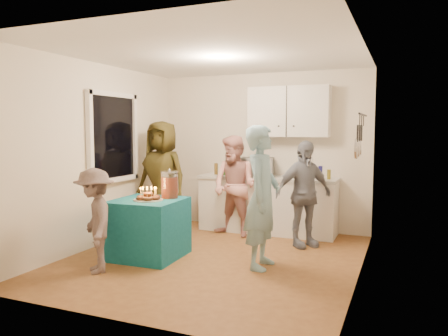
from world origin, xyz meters
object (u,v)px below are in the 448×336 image
at_px(party_table, 148,228).
at_px(woman_back_right, 304,194).
at_px(woman_back_center, 235,186).
at_px(counter, 267,206).
at_px(man_birthday, 262,197).
at_px(woman_back_left, 162,177).
at_px(punch_jar, 170,185).
at_px(microwave, 257,167).
at_px(child_near_left, 95,221).

bearing_deg(party_table, woman_back_right, 36.38).
bearing_deg(woman_back_center, counter, 66.34).
xyz_separation_m(counter, man_birthday, (0.48, -1.78, 0.43)).
bearing_deg(woman_back_left, woman_back_center, 16.27).
relative_size(counter, woman_back_right, 1.45).
xyz_separation_m(counter, punch_jar, (-0.82, -1.74, 0.50)).
relative_size(counter, man_birthday, 1.28).
relative_size(microwave, woman_back_right, 0.36).
relative_size(woman_back_left, child_near_left, 1.47).
bearing_deg(party_table, child_near_left, -107.15).
bearing_deg(party_table, woman_back_left, 112.76).
distance_m(woman_back_left, woman_back_center, 1.18).
bearing_deg(counter, punch_jar, -115.20).
distance_m(party_table, child_near_left, 0.83).
xyz_separation_m(counter, woman_back_center, (-0.39, -0.46, 0.36)).
bearing_deg(woman_back_right, man_birthday, -147.14).
height_order(man_birthday, woman_back_right, man_birthday).
relative_size(party_table, punch_jar, 2.50).
bearing_deg(punch_jar, woman_back_center, 71.55).
bearing_deg(microwave, woman_back_right, -47.52).
bearing_deg(counter, woman_back_center, -130.37).
bearing_deg(man_birthday, woman_back_right, -14.36).
xyz_separation_m(party_table, woman_back_left, (-0.52, 1.25, 0.52)).
bearing_deg(child_near_left, woman_back_center, 113.58).
distance_m(microwave, woman_back_center, 0.57).
relative_size(punch_jar, child_near_left, 0.28).
bearing_deg(microwave, man_birthday, -81.65).
bearing_deg(party_table, punch_jar, 45.46).
relative_size(woman_back_center, woman_back_right, 1.04).
bearing_deg(man_birthday, microwave, 18.79).
relative_size(microwave, punch_jar, 1.59).
distance_m(counter, woman_back_center, 0.70).
relative_size(microwave, man_birthday, 0.32).
distance_m(woman_back_center, child_near_left, 2.42).
bearing_deg(man_birthday, child_near_left, 116.70).
distance_m(man_birthday, woman_back_center, 1.58).
height_order(counter, woman_back_right, woman_back_right).
relative_size(counter, punch_jar, 6.47).
relative_size(counter, woman_back_left, 1.22).
bearing_deg(party_table, counter, 62.27).
bearing_deg(woman_back_right, party_table, 172.07).
bearing_deg(woman_back_center, party_table, -96.30).
xyz_separation_m(woman_back_center, child_near_left, (-0.87, -2.25, -0.18)).
distance_m(counter, woman_back_right, 1.03).
bearing_deg(woman_back_center, woman_back_left, -151.57).
distance_m(microwave, punch_jar, 1.86).
xyz_separation_m(counter, microwave, (-0.18, 0.00, 0.63)).
height_order(party_table, child_near_left, child_near_left).
xyz_separation_m(woman_back_left, woman_back_right, (2.28, 0.05, -0.14)).
xyz_separation_m(man_birthday, woman_back_right, (0.26, 1.13, -0.10)).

